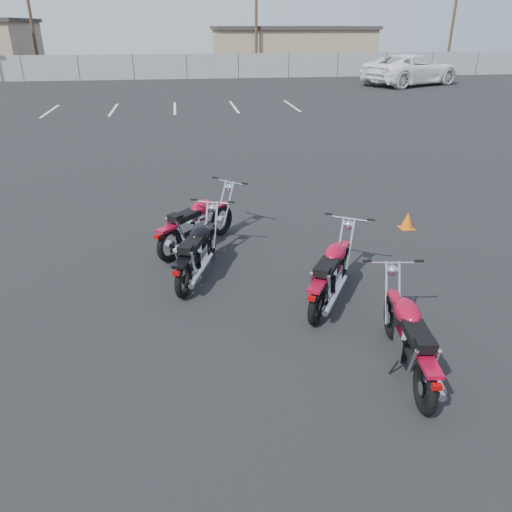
{
  "coord_description": "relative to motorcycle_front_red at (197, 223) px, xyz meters",
  "views": [
    {
      "loc": [
        -0.81,
        -6.12,
        3.81
      ],
      "look_at": [
        0.2,
        0.6,
        0.65
      ],
      "focal_mm": 35.0,
      "sensor_mm": 36.0,
      "label": 1
    }
  ],
  "objects": [
    {
      "name": "utility_pole_d",
      "position": [
        24.61,
        37.46,
        4.2
      ],
      "size": [
        1.8,
        0.24,
        9.0
      ],
      "color": "#3F2C1D",
      "rests_on": "ground"
    },
    {
      "name": "motorcycle_third_red",
      "position": [
        1.89,
        -2.29,
        -0.02
      ],
      "size": [
        1.45,
        1.97,
        1.02
      ],
      "color": "black",
      "rests_on": "ground"
    },
    {
      "name": "training_cone_near",
      "position": [
        4.29,
        0.33,
        -0.31
      ],
      "size": [
        0.29,
        0.29,
        0.34
      ],
      "color": "#E05A0B",
      "rests_on": "ground"
    },
    {
      "name": "white_van",
      "position": [
        15.78,
        25.8,
        1.1
      ],
      "size": [
        6.59,
        8.99,
        3.18
      ],
      "primitive_type": "imported",
      "rotation": [
        0.0,
        0.0,
        2.01
      ],
      "color": "white",
      "rests_on": "ground"
    },
    {
      "name": "motorcycle_rear_red",
      "position": [
        2.32,
        -4.06,
        -0.02
      ],
      "size": [
        0.8,
        2.06,
        1.01
      ],
      "color": "black",
      "rests_on": "ground"
    },
    {
      "name": "tan_building_east",
      "position": [
        10.61,
        41.46,
        1.38
      ],
      "size": [
        14.4,
        9.4,
        3.7
      ],
      "color": "#9F8666",
      "rests_on": "ground"
    },
    {
      "name": "ground",
      "position": [
        0.61,
        -2.54,
        -0.48
      ],
      "size": [
        120.0,
        120.0,
        0.0
      ],
      "primitive_type": "plane",
      "color": "black",
      "rests_on": "ground"
    },
    {
      "name": "chainlink_fence",
      "position": [
        0.61,
        32.46,
        0.42
      ],
      "size": [
        80.06,
        0.06,
        1.8
      ],
      "color": "gray",
      "rests_on": "ground"
    },
    {
      "name": "utility_pole_b",
      "position": [
        -11.39,
        37.46,
        4.2
      ],
      "size": [
        1.8,
        0.24,
        9.0
      ],
      "color": "#3F2C1D",
      "rests_on": "ground"
    },
    {
      "name": "motorcycle_front_red",
      "position": [
        0.0,
        0.0,
        0.0
      ],
      "size": [
        1.77,
        1.87,
        1.06
      ],
      "color": "black",
      "rests_on": "ground"
    },
    {
      "name": "parking_line_stripes",
      "position": [
        -1.89,
        17.46,
        -0.48
      ],
      "size": [
        15.12,
        4.0,
        0.01
      ],
      "color": "silver",
      "rests_on": "ground"
    },
    {
      "name": "utility_pole_c",
      "position": [
        6.61,
        36.46,
        4.2
      ],
      "size": [
        1.8,
        0.24,
        9.0
      ],
      "color": "#3F2C1D",
      "rests_on": "ground"
    },
    {
      "name": "motorcycle_second_black",
      "position": [
        -0.05,
        -1.2,
        -0.02
      ],
      "size": [
        1.12,
        2.04,
        1.01
      ],
      "color": "black",
      "rests_on": "ground"
    }
  ]
}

